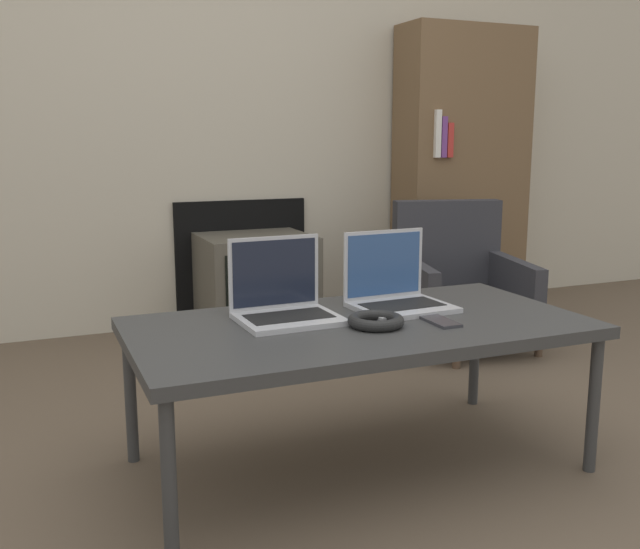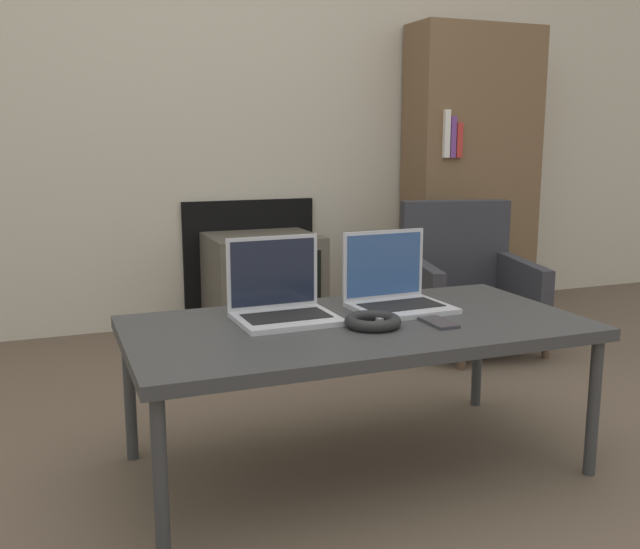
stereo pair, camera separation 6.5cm
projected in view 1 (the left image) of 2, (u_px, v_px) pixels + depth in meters
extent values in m
plane|color=brown|center=(403.00, 508.00, 1.94)|extent=(14.00, 14.00, 0.00)
cube|color=#B7AD99|center=(199.00, 77.00, 3.67)|extent=(7.00, 0.06, 2.60)
cube|color=black|center=(242.00, 261.00, 3.89)|extent=(0.73, 0.03, 0.66)
cube|color=#333333|center=(359.00, 328.00, 2.11)|extent=(1.34, 0.68, 0.04)
cylinder|color=#333333|center=(169.00, 483.00, 1.64)|extent=(0.04, 0.04, 0.42)
cylinder|color=#333333|center=(594.00, 405.00, 2.12)|extent=(0.04, 0.04, 0.42)
cylinder|color=#333333|center=(131.00, 397.00, 2.18)|extent=(0.04, 0.04, 0.42)
cylinder|color=#333333|center=(475.00, 350.00, 2.67)|extent=(0.04, 0.04, 0.42)
cube|color=#B2B2B7|center=(289.00, 319.00, 2.11)|extent=(0.30, 0.25, 0.02)
cube|color=black|center=(289.00, 316.00, 2.10)|extent=(0.25, 0.14, 0.00)
cube|color=#B2B2B7|center=(274.00, 272.00, 2.19)|extent=(0.29, 0.02, 0.22)
cube|color=black|center=(275.00, 273.00, 2.18)|extent=(0.27, 0.01, 0.20)
cube|color=#B2B2B7|center=(402.00, 307.00, 2.25)|extent=(0.31, 0.26, 0.02)
cube|color=black|center=(402.00, 304.00, 2.25)|extent=(0.26, 0.15, 0.00)
cube|color=#B2B2B7|center=(384.00, 264.00, 2.33)|extent=(0.29, 0.02, 0.22)
cube|color=#2D4C7F|center=(384.00, 264.00, 2.33)|extent=(0.27, 0.02, 0.20)
torus|color=black|center=(376.00, 321.00, 2.05)|extent=(0.16, 0.16, 0.03)
cube|color=#333338|center=(440.00, 321.00, 2.09)|extent=(0.07, 0.14, 0.01)
cube|color=#4C473D|center=(256.00, 283.00, 3.68)|extent=(0.55, 0.48, 0.50)
cube|color=black|center=(271.00, 293.00, 3.46)|extent=(0.45, 0.01, 0.39)
cube|color=#2D2D33|center=(463.00, 309.00, 3.43)|extent=(0.70, 0.79, 0.08)
cube|color=#2D2D33|center=(446.00, 245.00, 3.66)|extent=(0.56, 0.23, 0.46)
cube|color=#2D2D33|center=(415.00, 282.00, 3.37)|extent=(0.21, 0.60, 0.20)
cube|color=#2D2D33|center=(513.00, 279.00, 3.44)|extent=(0.21, 0.60, 0.20)
cylinder|color=#4C3828|center=(457.00, 353.00, 3.10)|extent=(0.04, 0.04, 0.14)
cylinder|color=#4C3828|center=(539.00, 342.00, 3.27)|extent=(0.04, 0.04, 0.14)
cylinder|color=#4C3828|center=(393.00, 322.00, 3.62)|extent=(0.04, 0.04, 0.14)
cylinder|color=#4C3828|center=(467.00, 314.00, 3.79)|extent=(0.04, 0.04, 0.14)
cube|color=brown|center=(461.00, 170.00, 4.14)|extent=(0.76, 0.30, 1.61)
cube|color=silver|center=(438.00, 134.00, 3.86)|extent=(0.03, 0.02, 0.26)
cube|color=#6B387F|center=(444.00, 137.00, 3.87)|extent=(0.03, 0.02, 0.22)
cube|color=#B22D28|center=(450.00, 140.00, 3.89)|extent=(0.04, 0.02, 0.19)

